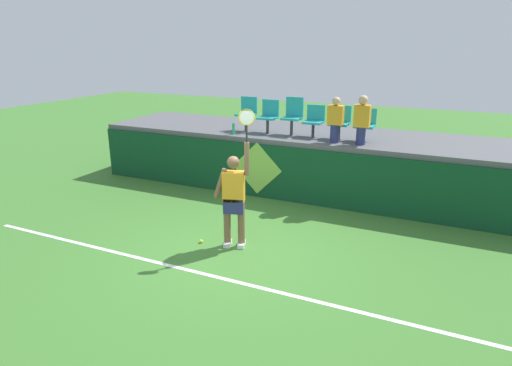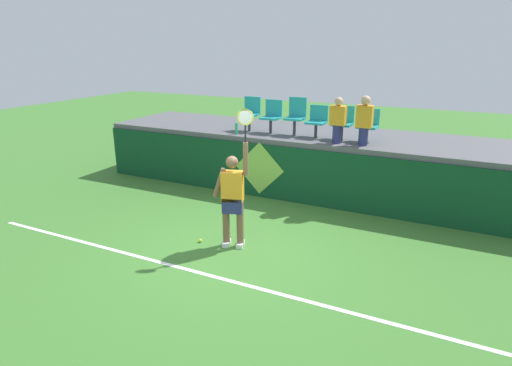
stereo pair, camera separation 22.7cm
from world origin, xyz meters
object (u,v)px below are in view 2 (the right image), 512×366
Objects in this scene: stadium_chair_2 at (296,114)px; spectator_1 at (338,120)px; tennis_player at (233,196)px; stadium_chair_4 at (343,121)px; spectator_0 at (364,120)px; tennis_ball at (201,241)px; stadium_chair_5 at (368,124)px; stadium_chair_1 at (272,115)px; stadium_chair_3 at (317,120)px; water_bottle at (236,129)px; stadium_chair_0 at (251,112)px.

stadium_chair_2 is 0.88× the size of spectator_1.
tennis_player is at bearing -108.22° from spectator_1.
spectator_0 is (0.58, -0.42, 0.14)m from stadium_chair_4.
tennis_player is 1.14m from tennis_ball.
tennis_ball is 4.35m from spectator_0.
tennis_player is at bearing -114.37° from stadium_chair_5.
stadium_chair_2 reaches higher than stadium_chair_4.
stadium_chair_1 is 1.18m from stadium_chair_3.
stadium_chair_4 is 0.71× the size of spectator_0.
stadium_chair_5 is (1.20, -0.00, -0.00)m from stadium_chair_3.
stadium_chair_1 reaches higher than water_bottle.
tennis_player is at bearing -62.62° from water_bottle.
spectator_1 is (1.62, 3.17, 1.92)m from tennis_ball.
stadium_chair_4 is 0.58m from stadium_chair_5.
water_bottle is 0.27× the size of spectator_1.
stadium_chair_5 is 0.72× the size of spectator_1.
water_bottle is 1.49m from stadium_chair_2.
spectator_1 is at bearing -90.00° from stadium_chair_4.
stadium_chair_1 is at bearing 92.78° from tennis_ball.
water_bottle is 2.52m from spectator_1.
water_bottle is at bearing -162.76° from stadium_chair_3.
stadium_chair_5 is at bearing -0.21° from stadium_chair_4.
water_bottle is 0.38× the size of stadium_chair_3.
stadium_chair_4 is at bearing -0.05° from stadium_chair_0.
stadium_chair_1 is at bearing 179.88° from stadium_chair_5.
stadium_chair_5 reaches higher than water_bottle.
stadium_chair_0 is at bearing 171.86° from spectator_0.
tennis_player is 3.31× the size of stadium_chair_4.
spectator_0 is at bearing -36.22° from stadium_chair_4.
tennis_ball is at bearing -105.44° from stadium_chair_3.
stadium_chair_1 is 2.38m from stadium_chair_5.
spectator_1 is (0.99, 3.01, 0.99)m from tennis_player.
stadium_chair_3 is at bearing 143.98° from spectator_1.
stadium_chair_2 is (0.46, 3.63, 1.89)m from tennis_ball.
water_bottle is at bearing -177.10° from spectator_1.
tennis_player is 3.71m from stadium_chair_4.
stadium_chair_0 reaches higher than stadium_chair_1.
water_bottle is at bearing 105.88° from tennis_ball.
tennis_player is 3.90m from stadium_chair_5.
spectator_1 is at bearing -36.02° from stadium_chair_3.
stadium_chair_4 is at bearing 0.17° from stadium_chair_3.
stadium_chair_0 is 2.39m from stadium_chair_4.
stadium_chair_0 reaches higher than tennis_ball.
tennis_player reaches higher than stadium_chair_1.
stadium_chair_3 is at bearing 83.92° from tennis_player.
stadium_chair_2 is 1.75m from stadium_chair_5.
spectator_0 reaches higher than stadium_chair_0.
stadium_chair_0 reaches higher than water_bottle.
stadium_chair_1 reaches higher than stadium_chair_5.
stadium_chair_1 reaches higher than stadium_chair_3.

